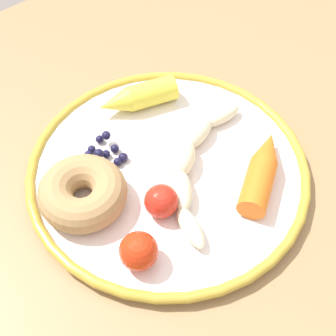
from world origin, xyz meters
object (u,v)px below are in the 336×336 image
(carrot_orange, at_px, (262,170))
(tomato_near, at_px, (164,203))
(dining_table, at_px, (179,239))
(donut, at_px, (83,193))
(blueberry_pile, at_px, (103,155))
(carrot_yellow, at_px, (137,97))
(tomato_mid, at_px, (139,251))
(banana, at_px, (191,162))
(plate, at_px, (168,169))

(carrot_orange, distance_m, tomato_near, 0.12)
(dining_table, height_order, donut, donut)
(carrot_orange, height_order, blueberry_pile, carrot_orange)
(carrot_yellow, bearing_deg, tomato_near, -118.81)
(donut, relative_size, tomato_near, 2.61)
(dining_table, xyz_separation_m, tomato_mid, (-0.09, -0.03, 0.12))
(donut, height_order, blueberry_pile, donut)
(banana, relative_size, donut, 1.88)
(plate, height_order, tomato_mid, tomato_mid)
(tomato_mid, bearing_deg, blueberry_pile, 68.78)
(dining_table, bearing_deg, plate, 68.76)
(plate, relative_size, banana, 1.81)
(donut, distance_m, blueberry_pile, 0.07)
(plate, bearing_deg, banana, -41.46)
(donut, bearing_deg, carrot_orange, -31.42)
(dining_table, bearing_deg, tomato_near, -171.97)
(tomato_near, bearing_deg, tomato_mid, -154.19)
(banana, height_order, donut, donut)
(dining_table, xyz_separation_m, tomato_near, (-0.03, -0.00, 0.12))
(blueberry_pile, xyz_separation_m, tomato_near, (0.00, -0.11, 0.01))
(tomato_mid, bearing_deg, carrot_orange, -3.45)
(banana, xyz_separation_m, carrot_orange, (0.05, -0.07, 0.00))
(dining_table, xyz_separation_m, carrot_yellow, (0.05, 0.15, 0.12))
(tomato_near, height_order, tomato_mid, tomato_mid)
(carrot_yellow, distance_m, tomato_near, 0.17)
(dining_table, distance_m, tomato_near, 0.12)
(dining_table, relative_size, banana, 5.49)
(donut, bearing_deg, tomato_near, -49.58)
(banana, xyz_separation_m, blueberry_pile, (-0.07, 0.08, -0.01))
(carrot_yellow, height_order, tomato_mid, tomato_mid)
(tomato_near, bearing_deg, blueberry_pile, 92.63)
(plate, relative_size, blueberry_pile, 5.76)
(plate, height_order, tomato_near, tomato_near)
(dining_table, xyz_separation_m, blueberry_pile, (-0.03, 0.10, 0.11))
(tomato_mid, bearing_deg, carrot_yellow, 51.82)
(dining_table, distance_m, carrot_orange, 0.15)
(carrot_yellow, bearing_deg, dining_table, -110.08)
(carrot_yellow, height_order, donut, donut)
(plate, relative_size, carrot_orange, 2.88)
(tomato_mid, bearing_deg, dining_table, 20.20)
(banana, distance_m, tomato_mid, 0.14)
(banana, height_order, tomato_near, tomato_near)
(carrot_orange, distance_m, tomato_mid, 0.18)
(plate, distance_m, carrot_yellow, 0.11)
(carrot_orange, xyz_separation_m, carrot_yellow, (-0.03, 0.19, 0.00))
(plate, bearing_deg, carrot_yellow, 70.38)
(carrot_yellow, distance_m, donut, 0.16)
(plate, bearing_deg, tomato_mid, -144.62)
(carrot_orange, bearing_deg, plate, 130.84)
(carrot_orange, distance_m, donut, 0.21)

